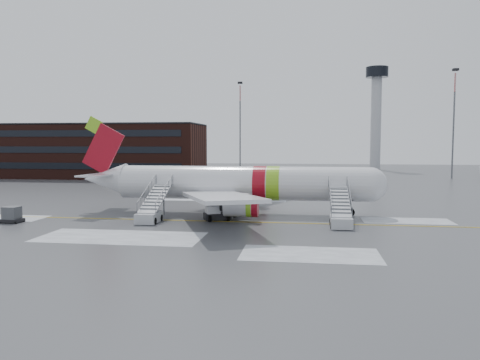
# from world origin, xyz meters

# --- Properties ---
(ground) EXTENTS (260.00, 260.00, 0.00)m
(ground) POSITION_xyz_m (0.00, 0.00, 0.00)
(ground) COLOR #494C4F
(ground) RESTS_ON ground
(airliner) EXTENTS (35.03, 32.97, 11.18)m
(airliner) POSITION_xyz_m (1.60, 4.55, 3.42)
(airliner) COLOR silver
(airliner) RESTS_ON ground
(airstair_fwd) EXTENTS (2.05, 7.70, 3.48)m
(airstair_fwd) POSITION_xyz_m (13.01, -1.98, 1.06)
(airstair_fwd) COLOR #B3B5BA
(airstair_fwd) RESTS_ON ground
(airstair_aft) EXTENTS (2.05, 7.70, 3.48)m
(airstair_aft) POSITION_xyz_m (-5.97, -1.98, 1.06)
(airstair_aft) COLOR #A9ABB0
(airstair_aft) RESTS_ON ground
(pushback_tug) EXTENTS (3.08, 2.77, 1.56)m
(pushback_tug) POSITION_xyz_m (0.42, -0.42, 0.69)
(pushback_tug) COLOR black
(pushback_tug) RESTS_ON ground
(uld_container) EXTENTS (2.03, 1.54, 1.62)m
(uld_container) POSITION_xyz_m (-19.76, -4.52, 0.76)
(uld_container) COLOR black
(uld_container) RESTS_ON ground
(terminal_building) EXTENTS (62.00, 16.11, 12.30)m
(terminal_building) POSITION_xyz_m (-45.00, 54.98, 6.20)
(terminal_building) COLOR #3F1E16
(terminal_building) RESTS_ON ground
(control_tower) EXTENTS (6.40, 6.40, 30.00)m
(control_tower) POSITION_xyz_m (30.00, 95.00, 18.75)
(control_tower) COLOR #B2B5BA
(control_tower) RESTS_ON ground
(light_mast_far_ne) EXTENTS (1.20, 1.20, 24.25)m
(light_mast_far_ne) POSITION_xyz_m (42.00, 62.00, 13.84)
(light_mast_far_ne) COLOR #595B60
(light_mast_far_ne) RESTS_ON ground
(light_mast_far_n) EXTENTS (1.20, 1.20, 24.25)m
(light_mast_far_n) POSITION_xyz_m (-8.00, 78.00, 13.84)
(light_mast_far_n) COLOR #595B60
(light_mast_far_n) RESTS_ON ground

